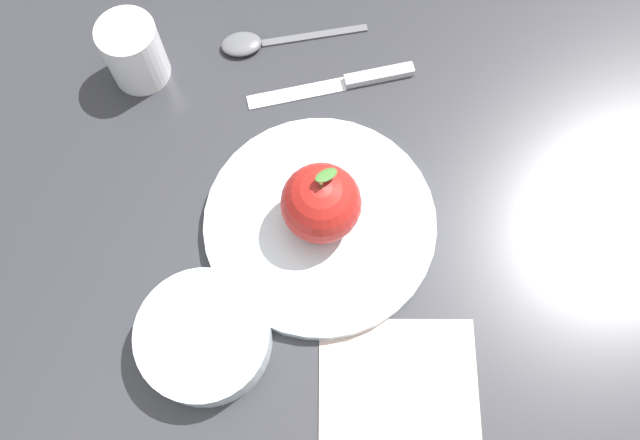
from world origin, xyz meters
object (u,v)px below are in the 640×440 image
(side_bowl, at_px, (204,337))
(knife, at_px, (347,82))
(spoon, at_px, (258,42))
(linen_napkin, at_px, (399,389))
(dinner_plate, at_px, (320,223))
(apple, at_px, (321,203))
(cup, at_px, (133,50))

(side_bowl, xyz_separation_m, knife, (0.33, 0.02, -0.02))
(spoon, height_order, linen_napkin, spoon)
(dinner_plate, bearing_deg, spoon, 46.26)
(apple, xyz_separation_m, cup, (0.07, 0.27, -0.01))
(dinner_plate, relative_size, spoon, 1.62)
(dinner_plate, distance_m, linen_napkin, 0.19)
(dinner_plate, height_order, linen_napkin, dinner_plate)
(knife, xyz_separation_m, linen_napkin, (-0.28, -0.21, -0.00))
(side_bowl, bearing_deg, linen_napkin, -75.29)
(side_bowl, xyz_separation_m, linen_napkin, (0.05, -0.19, -0.02))
(side_bowl, bearing_deg, spoon, 22.31)
(apple, relative_size, linen_napkin, 0.59)
(apple, distance_m, spoon, 0.24)
(apple, height_order, spoon, apple)
(apple, bearing_deg, side_bowl, 166.72)
(side_bowl, height_order, knife, side_bowl)
(cup, relative_size, knife, 0.50)
(dinner_plate, xyz_separation_m, linen_napkin, (-0.11, -0.15, -0.01))
(spoon, bearing_deg, apple, -133.25)
(side_bowl, distance_m, cup, 0.33)
(cup, distance_m, knife, 0.24)
(side_bowl, relative_size, cup, 1.64)
(knife, bearing_deg, cup, 114.81)
(apple, relative_size, knife, 0.58)
(apple, distance_m, knife, 0.18)
(dinner_plate, xyz_separation_m, side_bowl, (-0.16, 0.04, 0.02))
(knife, bearing_deg, side_bowl, -177.00)
(side_bowl, distance_m, knife, 0.33)
(side_bowl, height_order, cup, cup)
(spoon, bearing_deg, cup, 134.49)
(side_bowl, distance_m, spoon, 0.36)
(dinner_plate, bearing_deg, cup, 75.82)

